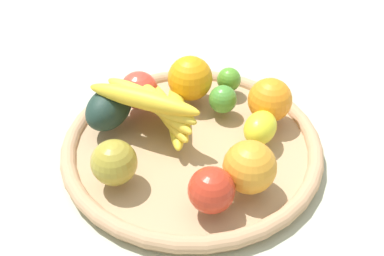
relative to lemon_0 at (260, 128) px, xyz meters
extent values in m
plane|color=#B5BAA2|center=(-0.11, -0.01, -0.06)|extent=(2.40, 2.40, 0.00)
cylinder|color=tan|center=(-0.11, -0.01, -0.05)|extent=(0.41, 0.41, 0.02)
torus|color=tan|center=(-0.11, -0.01, -0.04)|extent=(0.42, 0.42, 0.02)
ellipsoid|color=yellow|center=(0.00, 0.00, 0.00)|extent=(0.07, 0.08, 0.05)
ellipsoid|color=yellow|center=(-0.14, 0.04, -0.01)|extent=(0.06, 0.19, 0.03)
ellipsoid|color=yellow|center=(-0.16, 0.03, 0.00)|extent=(0.12, 0.18, 0.03)
ellipsoid|color=yellow|center=(-0.17, 0.02, 0.02)|extent=(0.15, 0.16, 0.03)
ellipsoid|color=yellow|center=(-0.18, 0.01, 0.03)|extent=(0.17, 0.13, 0.03)
ellipsoid|color=yellow|center=(-0.18, 0.00, 0.05)|extent=(0.19, 0.08, 0.03)
sphere|color=orange|center=(-0.02, -0.10, 0.01)|extent=(0.08, 0.08, 0.08)
sphere|color=#53972C|center=(-0.06, 0.14, 0.00)|extent=(0.06, 0.06, 0.04)
sphere|color=red|center=(-0.07, -0.15, 0.01)|extent=(0.09, 0.09, 0.06)
ellipsoid|color=#1E352D|center=(-0.25, 0.02, 0.01)|extent=(0.09, 0.11, 0.06)
sphere|color=#A59332|center=(-0.21, -0.11, 0.01)|extent=(0.09, 0.09, 0.07)
sphere|color=#DC4334|center=(-0.21, 0.07, 0.01)|extent=(0.08, 0.08, 0.07)
sphere|color=orange|center=(0.02, 0.06, 0.01)|extent=(0.10, 0.10, 0.07)
sphere|color=orange|center=(-0.12, 0.11, 0.01)|extent=(0.11, 0.11, 0.08)
sphere|color=#4A9235|center=(-0.06, 0.07, 0.00)|extent=(0.07, 0.07, 0.05)
camera|label=1|loc=(-0.05, -0.56, 0.46)|focal=42.69mm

